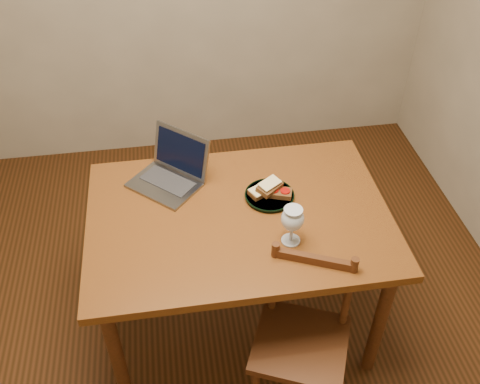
{
  "coord_description": "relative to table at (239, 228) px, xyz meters",
  "views": [
    {
      "loc": [
        -0.13,
        -1.63,
        2.33
      ],
      "look_at": [
        0.13,
        0.09,
        0.8
      ],
      "focal_mm": 40.0,
      "sensor_mm": 36.0,
      "label": 1
    }
  ],
  "objects": [
    {
      "name": "floor",
      "position": [
        -0.12,
        -0.02,
        -0.66
      ],
      "size": [
        3.2,
        3.2,
        0.02
      ],
      "primitive_type": "cube",
      "color": "black",
      "rests_on": "ground"
    },
    {
      "name": "table",
      "position": [
        0.0,
        0.0,
        0.0
      ],
      "size": [
        1.3,
        0.9,
        0.74
      ],
      "color": "#4D210C",
      "rests_on": "floor"
    },
    {
      "name": "chair",
      "position": [
        0.2,
        -0.43,
        -0.21
      ],
      "size": [
        0.49,
        0.48,
        0.41
      ],
      "rotation": [
        0.0,
        0.0,
        -0.41
      ],
      "color": "#361E0B",
      "rests_on": "floor"
    },
    {
      "name": "plate",
      "position": [
        0.15,
        0.09,
        0.1
      ],
      "size": [
        0.22,
        0.22,
        0.02
      ],
      "primitive_type": "cylinder",
      "color": "black",
      "rests_on": "table"
    },
    {
      "name": "sandwich_cheese",
      "position": [
        0.11,
        0.1,
        0.12
      ],
      "size": [
        0.12,
        0.1,
        0.03
      ],
      "primitive_type": null,
      "rotation": [
        0.0,
        0.0,
        0.46
      ],
      "color": "#381E0C",
      "rests_on": "plate"
    },
    {
      "name": "sandwich_tomato",
      "position": [
        0.19,
        0.08,
        0.12
      ],
      "size": [
        0.12,
        0.09,
        0.03
      ],
      "primitive_type": null,
      "rotation": [
        0.0,
        0.0,
        -0.32
      ],
      "color": "#381E0C",
      "rests_on": "plate"
    },
    {
      "name": "sandwich_top",
      "position": [
        0.15,
        0.09,
        0.15
      ],
      "size": [
        0.13,
        0.12,
        0.04
      ],
      "primitive_type": null,
      "rotation": [
        0.0,
        0.0,
        0.68
      ],
      "color": "#381E0C",
      "rests_on": "plate"
    },
    {
      "name": "milk_glass",
      "position": [
        0.18,
        -0.19,
        0.18
      ],
      "size": [
        0.09,
        0.09,
        0.18
      ],
      "primitive_type": null,
      "color": "white",
      "rests_on": "table"
    },
    {
      "name": "laptop",
      "position": [
        -0.27,
        0.28,
        0.14
      ],
      "size": [
        0.41,
        0.4,
        0.22
      ],
      "rotation": [
        0.0,
        0.0,
        -0.74
      ],
      "color": "slate",
      "rests_on": "table"
    }
  ]
}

